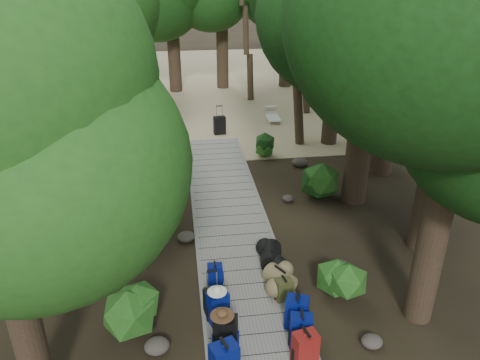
{
  "coord_description": "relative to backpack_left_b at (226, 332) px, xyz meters",
  "views": [
    {
      "loc": [
        -1.22,
        -10.06,
        6.49
      ],
      "look_at": [
        0.34,
        1.37,
        1.0
      ],
      "focal_mm": 35.0,
      "sensor_mm": 36.0,
      "label": 1
    }
  ],
  "objects": [
    {
      "name": "ground",
      "position": [
        0.62,
        3.78,
        -0.51
      ],
      "size": [
        120.0,
        120.0,
        0.0
      ],
      "primitive_type": "plane",
      "color": "#2E2417",
      "rests_on": "ground"
    },
    {
      "name": "sand_beach",
      "position": [
        0.62,
        19.78,
        -0.5
      ],
      "size": [
        40.0,
        22.0,
        0.02
      ],
      "primitive_type": "cube",
      "color": "tan",
      "rests_on": "ground"
    },
    {
      "name": "boardwalk",
      "position": [
        0.62,
        4.78,
        -0.45
      ],
      "size": [
        2.0,
        12.0,
        0.12
      ],
      "primitive_type": "cube",
      "color": "gray",
      "rests_on": "ground"
    },
    {
      "name": "backpack_left_b",
      "position": [
        0.0,
        0.0,
        0.0
      ],
      "size": [
        0.47,
        0.38,
        0.78
      ],
      "primitive_type": null,
      "rotation": [
        0.0,
        0.0,
        -0.2
      ],
      "color": "black",
      "rests_on": "boardwalk"
    },
    {
      "name": "backpack_left_c",
      "position": [
        -0.07,
        0.74,
        -0.03
      ],
      "size": [
        0.46,
        0.39,
        0.72
      ],
      "primitive_type": null,
      "rotation": [
        0.0,
        0.0,
        0.35
      ],
      "color": "navy",
      "rests_on": "boardwalk"
    },
    {
      "name": "backpack_left_d",
      "position": [
        -0.02,
        1.93,
        -0.14
      ],
      "size": [
        0.33,
        0.24,
        0.49
      ],
      "primitive_type": null,
      "rotation": [
        0.0,
        0.0,
        -0.03
      ],
      "color": "navy",
      "rests_on": "boardwalk"
    },
    {
      "name": "backpack_right_a",
      "position": [
        1.31,
        -0.52,
        -0.02
      ],
      "size": [
        0.46,
        0.37,
        0.73
      ],
      "primitive_type": null,
      "rotation": [
        0.0,
        0.0,
        0.22
      ],
      "color": "maroon",
      "rests_on": "boardwalk"
    },
    {
      "name": "backpack_right_b",
      "position": [
        1.35,
        -0.07,
        -0.03
      ],
      "size": [
        0.44,
        0.35,
        0.71
      ],
      "primitive_type": null,
      "rotation": [
        0.0,
        0.0,
        -0.2
      ],
      "color": "navy",
      "rests_on": "boardwalk"
    },
    {
      "name": "backpack_right_c",
      "position": [
        1.4,
        0.4,
        -0.03
      ],
      "size": [
        0.5,
        0.44,
        0.72
      ],
      "primitive_type": null,
      "rotation": [
        0.0,
        0.0,
        -0.38
      ],
      "color": "navy",
      "rests_on": "boardwalk"
    },
    {
      "name": "backpack_right_d",
      "position": [
        1.33,
        1.21,
        -0.13
      ],
      "size": [
        0.38,
        0.3,
        0.52
      ],
      "primitive_type": null,
      "rotation": [
        0.0,
        0.0,
        0.19
      ],
      "color": "#403F1D",
      "rests_on": "boardwalk"
    },
    {
      "name": "duffel_right_khaki",
      "position": [
        1.33,
        1.59,
        -0.17
      ],
      "size": [
        0.7,
        0.78,
        0.43
      ],
      "primitive_type": null,
      "rotation": [
        0.0,
        0.0,
        0.52
      ],
      "color": "olive",
      "rests_on": "boardwalk"
    },
    {
      "name": "duffel_right_black",
      "position": [
        1.31,
        2.4,
        -0.16
      ],
      "size": [
        0.6,
        0.82,
        0.47
      ],
      "primitive_type": null,
      "rotation": [
        0.0,
        0.0,
        -0.2
      ],
      "color": "black",
      "rests_on": "boardwalk"
    },
    {
      "name": "suitcase_on_boardwalk",
      "position": [
        -0.15,
        0.99,
        -0.11
      ],
      "size": [
        0.39,
        0.26,
        0.55
      ],
      "primitive_type": null,
      "rotation": [
        0.0,
        0.0,
        0.19
      ],
      "color": "black",
      "rests_on": "boardwalk"
    },
    {
      "name": "lone_suitcase_on_sand",
      "position": [
        1.02,
        11.64,
        -0.12
      ],
      "size": [
        0.5,
        0.33,
        0.73
      ],
      "primitive_type": null,
      "rotation": [
        0.0,
        0.0,
        0.15
      ],
      "color": "black",
      "rests_on": "sand_beach"
    },
    {
      "name": "hat_brown",
      "position": [
        -0.05,
        -0.01,
        0.45
      ],
      "size": [
        0.42,
        0.42,
        0.13
      ],
      "primitive_type": null,
      "color": "#51351E",
      "rests_on": "backpack_left_b"
    },
    {
      "name": "hat_white",
      "position": [
        -0.08,
        0.71,
        0.39
      ],
      "size": [
        0.37,
        0.37,
        0.12
      ],
      "primitive_type": null,
      "color": "silver",
      "rests_on": "backpack_left_c"
    },
    {
      "name": "kayak",
      "position": [
        -2.74,
        14.57,
        -0.33
      ],
      "size": [
        0.81,
        3.26,
        0.32
      ],
      "primitive_type": "ellipsoid",
      "rotation": [
        0.0,
        0.0,
        -0.03
      ],
      "color": "red",
      "rests_on": "sand_beach"
    },
    {
      "name": "sun_lounger",
      "position": [
        3.49,
        12.97,
        -0.21
      ],
      "size": [
        0.62,
        1.76,
        0.56
      ],
      "primitive_type": null,
      "rotation": [
        0.0,
        0.0,
        -0.03
      ],
      "color": "silver",
      "rests_on": "sand_beach"
    },
    {
      "name": "tree_right_a",
      "position": [
        3.9,
        0.48,
        3.33
      ],
      "size": [
        4.6,
        4.6,
        7.67
      ],
      "primitive_type": null,
      "color": "black",
      "rests_on": "ground"
    },
    {
      "name": "tree_right_b",
      "position": [
        5.21,
        2.82,
        4.62
      ],
      "size": [
        5.75,
        5.75,
        10.26
      ],
      "primitive_type": null,
      "color": "black",
      "rests_on": "ground"
    },
    {
      "name": "tree_right_c",
      "position": [
        4.38,
        5.43,
        4.52
      ],
      "size": [
        5.81,
        5.81,
        10.05
      ],
      "primitive_type": null,
      "color": "black",
      "rests_on": "ground"
    },
    {
      "name": "tree_right_d",
      "position": [
        5.98,
        7.2,
        4.57
      ],
      "size": [
        5.54,
        5.54,
        10.16
      ],
      "primitive_type": null,
      "color": "black",
      "rests_on": "ground"
    },
    {
      "name": "tree_right_e",
      "position": [
        5.11,
        10.1,
        3.72
      ],
      "size": [
        4.7,
        4.7,
        8.45
      ],
      "primitive_type": null,
      "color": "black",
      "rests_on": "ground"
    },
    {
      "name": "tree_right_f",
      "position": [
        7.48,
        13.07,
        4.11
      ],
      "size": [
        5.18,
        5.18,
        9.25
      ],
      "primitive_type": null,
      "color": "black",
      "rests_on": "ground"
    },
    {
      "name": "tree_left_c",
      "position": [
        -3.54,
        6.87,
        3.19
      ],
      "size": [
        4.26,
        4.26,
        7.4
      ],
      "primitive_type": null,
      "color": "black",
      "rests_on": "ground"
    },
    {
      "name": "tree_back_b",
      "position": [
        1.92,
        19.19,
        4.02
      ],
      "size": [
        5.07,
        5.07,
        9.05
      ],
      "primitive_type": null,
      "color": "black",
      "rests_on": "ground"
    },
    {
      "name": "tree_back_d",
      "position": [
        -4.48,
        18.22,
        3.59
      ],
      "size": [
        4.92,
        4.92,
        8.2
      ],
      "primitive_type": null,
      "color": "black",
      "rests_on": "ground"
    },
    {
      "name": "palm_right_a",
      "position": [
        4.11,
        10.44,
        3.45
      ],
      "size": [
        4.64,
        4.64,
        7.91
      ],
      "primitive_type": null,
      "color": "#174313",
      "rests_on": "ground"
    },
    {
      "name": "palm_right_b",
      "position": [
        5.27,
        14.24,
        3.53
      ],
      "size": [
        4.18,
        4.18,
        8.08
      ],
      "primitive_type": null,
      "color": "#174313",
      "rests_on": "ground"
    },
    {
      "name": "palm_right_c",
      "position": [
        3.29,
        16.72,
        2.84
      ],
      "size": [
        4.21,
        4.21,
        6.69
      ],
      "primitive_type": null,
      "color": "#174313",
      "rests_on": "ground"
    },
    {
      "name": "palm_left_a",
      "position": [
        -3.63,
        9.87,
        2.71
      ],
      "size": [
        4.04,
        4.04,
        6.43
      ],
      "primitive_type": null,
      "color": "#174313",
      "rests_on": "ground"
    },
    {
      "name": "rock_left_a",
      "position": [
        -1.23,
        0.22,
        -0.38
      ],
      "size": [
        0.47,
        0.42,
        0.26
      ],
      "primitive_type": null,
      "color": "#4C473F",
      "rests_on": "ground"
    },
    {
      "name": "rock_left_b",
      "position": [
        -1.67,
        1.61,
        -0.4
      ],
      "size": [
        0.4,
        0.36,
        0.22
      ],
      "primitive_type": null,
      "color": "#4C473F",
      "rests_on": "ground"
    },
    {
      "name": "rock_left_c",
      "position": [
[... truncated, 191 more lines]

